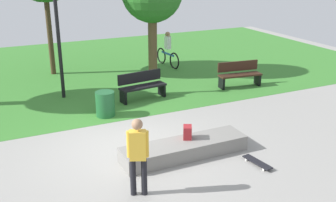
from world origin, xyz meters
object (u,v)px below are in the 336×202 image
at_px(park_bench_far_left, 239,74).
at_px(cyclist_on_bicycle, 168,51).
at_px(backpack_on_ledge, 187,132).
at_px(lamp_post, 57,24).
at_px(skateboard_by_ledge, 257,162).
at_px(park_bench_by_oak, 142,85).
at_px(trash_bin, 105,104).
at_px(skater_performing_trick, 138,152).
at_px(concrete_ledge, 184,149).

distance_m(park_bench_far_left, cyclist_on_bicycle, 3.98).
relative_size(backpack_on_ledge, cyclist_on_bicycle, 0.18).
xyz_separation_m(lamp_post, cyclist_on_bicycle, (5.01, 2.34, -1.87)).
bearing_deg(skateboard_by_ledge, park_bench_far_left, 59.45).
xyz_separation_m(skateboard_by_ledge, park_bench_by_oak, (-0.70, 5.38, 0.42)).
bearing_deg(trash_bin, skateboard_by_ledge, -62.89).
bearing_deg(skateboard_by_ledge, park_bench_by_oak, 97.45).
distance_m(park_bench_far_left, park_bench_by_oak, 3.76).
bearing_deg(lamp_post, park_bench_by_oak, -28.48).
relative_size(park_bench_by_oak, lamp_post, 0.40).
bearing_deg(lamp_post, cyclist_on_bicycle, 25.01).
bearing_deg(skater_performing_trick, skateboard_by_ledge, -0.37).
relative_size(skater_performing_trick, park_bench_far_left, 1.00).
height_order(skater_performing_trick, cyclist_on_bicycle, skater_performing_trick).
height_order(park_bench_by_oak, trash_bin, park_bench_by_oak).
height_order(skater_performing_trick, trash_bin, skater_performing_trick).
distance_m(skateboard_by_ledge, cyclist_on_bicycle, 9.22).
bearing_deg(concrete_ledge, park_bench_by_oak, 81.87).
distance_m(concrete_ledge, cyclist_on_bicycle, 8.54).
bearing_deg(concrete_ledge, skateboard_by_ledge, -40.43).
relative_size(backpack_on_ledge, skater_performing_trick, 0.20).
distance_m(concrete_ledge, skater_performing_trick, 2.09).
bearing_deg(cyclist_on_bicycle, skater_performing_trick, -118.42).
bearing_deg(backpack_on_ledge, lamp_post, 46.60).
bearing_deg(lamp_post, skateboard_by_ledge, -65.32).
bearing_deg(trash_bin, backpack_on_ledge, -70.73).
xyz_separation_m(park_bench_far_left, cyclist_on_bicycle, (-1.10, 3.83, 0.15)).
xyz_separation_m(skater_performing_trick, skateboard_by_ledge, (2.91, -0.02, -0.89)).
height_order(park_bench_by_oak, lamp_post, lamp_post).
bearing_deg(cyclist_on_bicycle, backpack_on_ledge, -111.89).
bearing_deg(park_bench_far_left, trash_bin, -171.99).
relative_size(backpack_on_ledge, park_bench_by_oak, 0.19).
relative_size(skater_performing_trick, trash_bin, 2.17).
bearing_deg(park_bench_by_oak, cyclist_on_bicycle, 53.74).
distance_m(lamp_post, cyclist_on_bicycle, 5.83).
bearing_deg(trash_bin, park_bench_by_oak, 31.57).
xyz_separation_m(skater_performing_trick, lamp_post, (-0.15, 6.64, 1.55)).
height_order(trash_bin, cyclist_on_bicycle, cyclist_on_bicycle).
bearing_deg(park_bench_far_left, cyclist_on_bicycle, 106.09).
bearing_deg(park_bench_by_oak, skater_performing_trick, -112.37).
bearing_deg(backpack_on_ledge, park_bench_by_oak, 20.88).
relative_size(concrete_ledge, cyclist_on_bicycle, 1.71).
bearing_deg(lamp_post, park_bench_far_left, -13.70).
xyz_separation_m(backpack_on_ledge, skater_performing_trick, (-1.75, -1.24, 0.43)).
relative_size(backpack_on_ledge, park_bench_far_left, 0.19).
bearing_deg(backpack_on_ledge, cyclist_on_bicycle, 5.31).
bearing_deg(cyclist_on_bicycle, skateboard_by_ledge, -102.22).
bearing_deg(park_bench_by_oak, trash_bin, -148.43).
distance_m(park_bench_by_oak, cyclist_on_bicycle, 4.49).
distance_m(skater_performing_trick, skateboard_by_ledge, 3.04).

